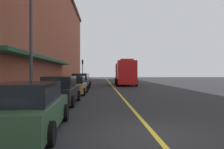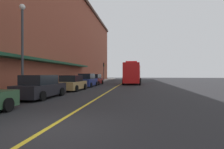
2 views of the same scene
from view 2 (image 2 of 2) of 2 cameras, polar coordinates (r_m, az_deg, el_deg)
The scene contains 14 objects.
ground_plane at distance 30.55m, azimuth 2.65°, elevation -3.05°, with size 112.00×112.00×0.00m, color #232326.
sidewalk_left at distance 31.73m, azimuth -8.59°, elevation -2.80°, with size 2.40×70.00×0.15m, color gray.
lane_center_stripe at distance 30.55m, azimuth 2.65°, elevation -3.04°, with size 0.16×70.00×0.01m, color gold.
brick_building_left at distance 34.14m, azimuth -20.84°, elevation 11.26°, with size 12.99×64.00×16.56m.
parked_car_1 at distance 13.98m, azimuth -21.31°, elevation -3.71°, with size 2.05×4.68×1.64m.
parked_car_2 at distance 19.32m, azimuth -12.38°, elevation -2.72°, with size 2.14×4.38×1.57m.
parked_car_3 at distance 24.76m, azimuth -7.73°, elevation -1.89°, with size 2.05×4.72×1.77m.
parked_car_4 at distance 29.95m, azimuth -5.31°, elevation -1.59°, with size 2.12×4.43×1.70m.
fire_truck at distance 31.34m, azimuth 6.40°, elevation 0.26°, with size 3.02×8.29×3.70m.
parking_meter_0 at distance 15.41m, azimuth -24.05°, elevation -2.28°, with size 0.14×0.18×1.33m.
parking_meter_1 at distance 25.64m, azimuth -10.62°, elevation -1.30°, with size 0.14×0.18×1.33m.
parking_meter_2 at distance 25.41m, azimuth -10.80°, elevation -1.31°, with size 0.14×0.18×1.33m.
street_lamp_left at distance 15.83m, azimuth -26.22°, elevation 9.91°, with size 0.44×0.44×6.94m.
traffic_light_near at distance 44.41m, azimuth -2.58°, elevation 2.03°, with size 0.38×0.36×4.30m.
Camera 2 is at (2.80, -5.38, 1.71)m, focal length 29.26 mm.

